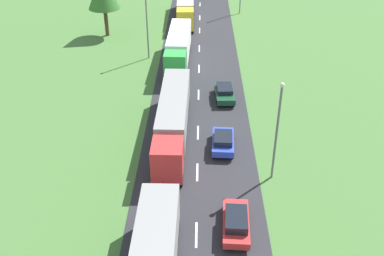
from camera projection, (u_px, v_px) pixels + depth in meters
name	position (u px, v px, depth m)	size (l,w,h in m)	color
road	(197.00, 181.00, 35.59)	(10.00, 140.00, 0.06)	#2B2B30
lane_marking_centre	(197.00, 207.00, 32.92)	(0.16, 122.23, 0.01)	white
truck_second	(173.00, 118.00, 39.97)	(2.64, 14.98, 3.59)	red
truck_third	(178.00, 47.00, 54.28)	(2.79, 12.61, 3.79)	green
truck_fourth	(185.00, 7.00, 69.35)	(2.82, 14.15, 3.42)	yellow
car_second	(236.00, 222.00, 30.45)	(2.00, 4.48, 1.49)	red
car_third	(223.00, 141.00, 39.07)	(2.07, 4.12, 1.44)	blue
car_fourth	(225.00, 93.00, 47.10)	(2.09, 4.38, 1.39)	#19472D
lamppost_second	(277.00, 128.00, 33.56)	(0.36, 0.36, 8.48)	slate
lamppost_third	(147.00, 21.00, 54.58)	(0.36, 0.36, 8.85)	slate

